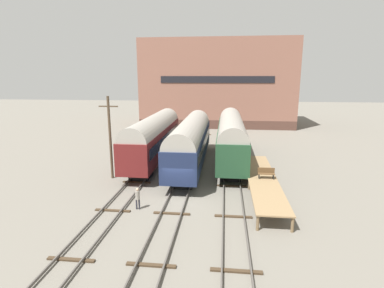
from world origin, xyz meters
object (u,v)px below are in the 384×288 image
bench (266,173)px  utility_pole (110,136)px  person_worker (138,197)px  train_car_navy (191,140)px  train_car_maroon (154,136)px  train_car_green (231,135)px

bench → utility_pole: 14.50m
person_worker → bench: bearing=26.3°
bench → person_worker: 10.89m
train_car_navy → utility_pole: 8.52m
person_worker → utility_pole: (-4.43, 6.53, 3.08)m
utility_pole → train_car_maroon: bearing=65.7°
bench → train_car_green: bearing=107.8°
train_car_green → train_car_navy: bearing=-151.1°
train_car_maroon → person_worker: (1.72, -12.53, -2.04)m
train_car_green → utility_pole: (-11.36, -7.07, 1.02)m
train_car_maroon → utility_pole: utility_pole is taller
train_car_green → utility_pole: size_ratio=2.28×
train_car_maroon → train_car_green: 8.71m
train_car_maroon → train_car_navy: (4.32, -1.32, -0.07)m
utility_pole → train_car_navy: bearing=33.7°
train_car_maroon → utility_pole: 6.66m
utility_pole → train_car_green: bearing=31.9°
train_car_green → person_worker: bearing=-117.0°
train_car_green → person_worker: size_ratio=10.88×
train_car_navy → bench: train_car_navy is taller
train_car_maroon → bench: 13.91m
train_car_green → bench: bearing=-72.2°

